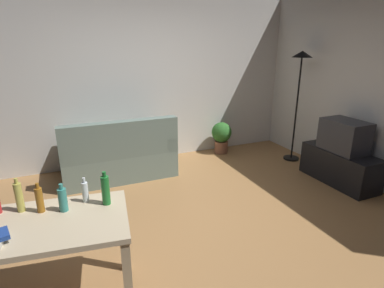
# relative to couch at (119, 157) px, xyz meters

# --- Properties ---
(ground_plane) EXTENTS (5.20, 4.40, 0.02)m
(ground_plane) POSITION_rel_couch_xyz_m (0.62, -1.59, -0.32)
(ground_plane) COLOR #9E7042
(wall_rear) EXTENTS (5.20, 0.10, 2.70)m
(wall_rear) POSITION_rel_couch_xyz_m (0.62, 0.61, 1.04)
(wall_rear) COLOR silver
(wall_rear) RESTS_ON ground_plane
(wall_right) EXTENTS (0.10, 4.40, 2.70)m
(wall_right) POSITION_rel_couch_xyz_m (3.22, -1.59, 1.04)
(wall_right) COLOR silver
(wall_right) RESTS_ON ground_plane
(couch) EXTENTS (1.62, 0.84, 0.92)m
(couch) POSITION_rel_couch_xyz_m (0.00, 0.00, 0.00)
(couch) COLOR slate
(couch) RESTS_ON ground_plane
(tv_stand) EXTENTS (0.44, 1.10, 0.48)m
(tv_stand) POSITION_rel_couch_xyz_m (2.87, -1.46, -0.07)
(tv_stand) COLOR black
(tv_stand) RESTS_ON ground_plane
(tv) EXTENTS (0.41, 0.60, 0.44)m
(tv) POSITION_rel_couch_xyz_m (2.88, -1.46, 0.39)
(tv) COLOR #2D2D33
(tv) RESTS_ON tv_stand
(torchiere_lamp) EXTENTS (0.32, 0.32, 1.81)m
(torchiere_lamp) POSITION_rel_couch_xyz_m (2.87, -0.46, 1.10)
(torchiere_lamp) COLOR black
(torchiere_lamp) RESTS_ON ground_plane
(desk) EXTENTS (1.28, 0.86, 0.76)m
(desk) POSITION_rel_couch_xyz_m (-0.95, -2.28, 0.34)
(desk) COLOR #C6B28E
(desk) RESTS_ON ground_plane
(potted_plant) EXTENTS (0.36, 0.36, 0.57)m
(potted_plant) POSITION_rel_couch_xyz_m (1.90, 0.31, 0.02)
(potted_plant) COLOR brown
(potted_plant) RESTS_ON ground_plane
(bottle_squat) EXTENTS (0.05, 0.05, 0.26)m
(bottle_squat) POSITION_rel_couch_xyz_m (-1.07, -2.06, 0.57)
(bottle_squat) COLOR #BCB24C
(bottle_squat) RESTS_ON desk
(bottle_amber) EXTENTS (0.05, 0.05, 0.23)m
(bottle_amber) POSITION_rel_couch_xyz_m (-0.93, -2.13, 0.55)
(bottle_amber) COLOR #9E6019
(bottle_amber) RESTS_ON desk
(bottle_tall) EXTENTS (0.06, 0.06, 0.22)m
(bottle_tall) POSITION_rel_couch_xyz_m (-0.78, -2.18, 0.54)
(bottle_tall) COLOR teal
(bottle_tall) RESTS_ON desk
(bottle_clear) EXTENTS (0.05, 0.05, 0.20)m
(bottle_clear) POSITION_rel_couch_xyz_m (-0.61, -2.10, 0.54)
(bottle_clear) COLOR silver
(bottle_clear) RESTS_ON desk
(bottle_green) EXTENTS (0.06, 0.06, 0.27)m
(bottle_green) POSITION_rel_couch_xyz_m (-0.47, -2.20, 0.57)
(bottle_green) COLOR #1E722D
(bottle_green) RESTS_ON desk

